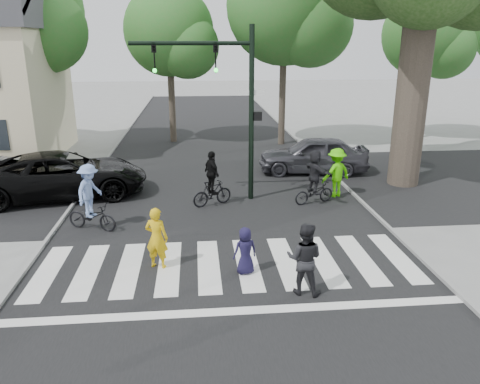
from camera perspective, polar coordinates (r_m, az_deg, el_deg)
The scene contains 20 objects.
ground at distance 11.25m, azimuth -1.10°, elevation -11.11°, with size 120.00×120.00×0.00m, color gray.
road_stem at distance 15.80m, azimuth -2.50°, elevation -2.30°, with size 10.00×70.00×0.01m, color black.
road_cross at distance 18.65m, azimuth -3.00°, elevation 0.87°, with size 70.00×10.00×0.01m, color black.
curb_left at distance 16.35m, azimuth -20.48°, elevation -2.60°, with size 0.10×70.00×0.10m, color gray.
curb_right at distance 16.80m, azimuth 14.97°, elevation -1.52°, with size 0.10×70.00×0.10m, color gray.
crosswalk at distance 11.83m, azimuth -1.35°, elevation -9.53°, with size 10.00×3.85×0.01m.
traffic_signal at distance 16.13m, azimuth -1.64°, elevation 12.35°, with size 4.45×0.29×6.00m.
bg_tree_1 at distance 26.55m, azimuth -24.35°, elevation 18.99°, with size 6.09×5.80×9.80m.
bg_tree_2 at distance 26.46m, azimuth -8.12°, elevation 18.42°, with size 5.04×4.80×8.40m.
bg_tree_3 at distance 25.63m, azimuth 6.29°, elevation 21.12°, with size 6.30×6.00×10.20m.
bg_tree_4 at distance 29.00m, azimuth 22.09°, elevation 17.01°, with size 4.83×4.60×8.15m.
pedestrian_woman at distance 11.85m, azimuth -10.13°, elevation -5.54°, with size 0.58×0.38×1.60m, color gold.
pedestrian_child at distance 11.47m, azimuth 0.63°, elevation -7.18°, with size 0.58×0.38×1.20m, color #181433.
pedestrian_adult at distance 10.61m, azimuth 7.86°, elevation -8.07°, with size 0.82×0.64×1.68m, color black.
cyclist_left at distance 14.66m, azimuth -17.76°, elevation -1.16°, with size 1.70×1.20×2.04m.
cyclist_mid at distance 16.12m, azimuth -3.43°, elevation 1.04°, with size 1.51×1.02×1.93m.
cyclist_right at distance 16.49m, azimuth 9.08°, elevation 1.46°, with size 1.60×1.48×1.92m.
car_suv at distance 18.21m, azimuth -20.76°, elevation 1.97°, with size 2.74×5.94×1.65m, color black.
car_grey at distance 20.50m, azimuth 8.90°, elevation 4.52°, with size 1.87×4.65×1.59m, color #38383E.
bystander_hivis at distance 17.37m, azimuth 11.64°, elevation 2.31°, with size 1.17×0.67×1.81m, color #48D906.
Camera 1 is at (-0.73, -9.82, 5.46)m, focal length 35.00 mm.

